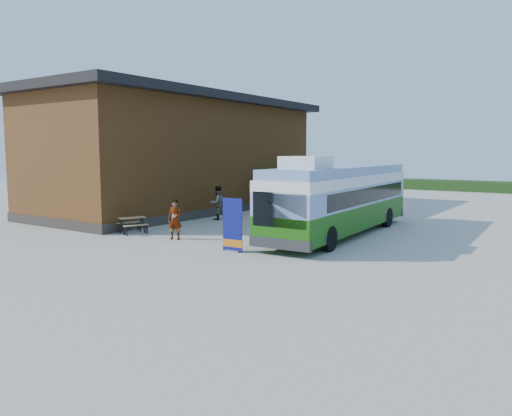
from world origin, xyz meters
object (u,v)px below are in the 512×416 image
Objects in this scene: picnic_table at (132,221)px; slurry_tanker at (297,188)px; person_a at (175,219)px; person_b at (217,203)px; bus at (341,197)px; banner at (232,230)px.

picnic_table is 14.24m from slurry_tanker.
person_a reaches higher than picnic_table.
person_b is (0.39, 6.08, 0.39)m from picnic_table.
bus is 5.79× the size of banner.
person_a is (-3.78, 0.78, 0.04)m from banner.
banner reaches higher than person_a.
picnic_table is at bearing 156.36° from person_a.
person_b is at bearing 171.52° from bus.
person_a is at bearing -80.83° from slurry_tanker.
bus is 7.74m from person_a.
picnic_table is at bearing -150.73° from bus.
picnic_table is 0.95× the size of person_a.
person_b reaches higher than picnic_table.
bus is 8.15m from person_b.
banner is 1.16× the size of person_a.
banner reaches higher than picnic_table.
picnic_table is (-8.45, -5.23, -1.20)m from bus.
person_a is 14.39m from slurry_tanker.
picnic_table is 0.89× the size of person_b.
bus is at bearing 21.84° from person_a.
banner is at bearing -33.54° from person_a.
bus is 6.41m from banner.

